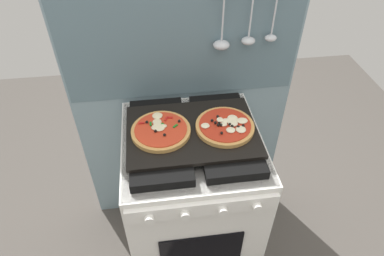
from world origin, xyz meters
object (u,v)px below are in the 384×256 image
Objects in this scene: baking_tray at (192,131)px; pizza_left at (161,129)px; stove at (192,198)px; pizza_right at (225,126)px.

pizza_left is (-0.13, 0.01, 0.02)m from baking_tray.
pizza_left is at bearing 177.33° from baking_tray.
stove is 0.46m from baking_tray.
baking_tray is (0.00, 0.00, 0.46)m from stove.
baking_tray is at bearing 90.00° from stove.
baking_tray is 2.21× the size of pizza_left.
stove is 0.49m from pizza_left.
pizza_left reaches higher than baking_tray.
pizza_right is at bearing -3.06° from pizza_left.
baking_tray reaches higher than stove.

